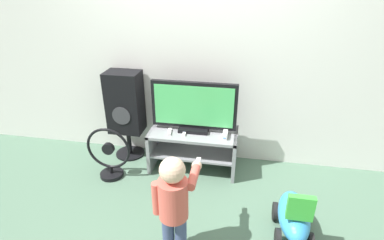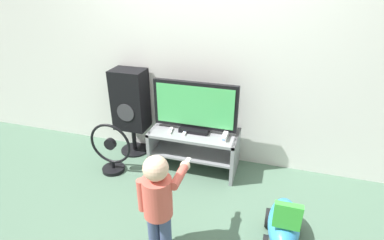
% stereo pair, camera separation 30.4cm
% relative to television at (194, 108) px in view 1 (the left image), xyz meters
% --- Properties ---
extents(ground_plane, '(16.00, 16.00, 0.00)m').
position_rel_television_xyz_m(ground_plane, '(0.00, -0.25, -0.72)').
color(ground_plane, '#4C6B56').
extents(wall_back, '(10.00, 0.06, 2.60)m').
position_rel_television_xyz_m(wall_back, '(0.00, 0.29, 0.58)').
color(wall_back, silver).
rests_on(wall_back, ground_plane).
extents(tv_stand, '(0.94, 0.46, 0.46)m').
position_rel_television_xyz_m(tv_stand, '(0.00, -0.02, -0.42)').
color(tv_stand, gray).
rests_on(tv_stand, ground_plane).
extents(television, '(0.89, 0.20, 0.54)m').
position_rel_television_xyz_m(television, '(0.00, 0.00, 0.00)').
color(television, black).
rests_on(television, tv_stand).
extents(game_console, '(0.05, 0.20, 0.06)m').
position_rel_television_xyz_m(game_console, '(0.34, -0.06, -0.24)').
color(game_console, white).
rests_on(game_console, tv_stand).
extents(remote_primary, '(0.06, 0.13, 0.03)m').
position_rel_television_xyz_m(remote_primary, '(-0.24, -0.10, -0.26)').
color(remote_primary, white).
rests_on(remote_primary, tv_stand).
extents(remote_secondary, '(0.04, 0.13, 0.03)m').
position_rel_television_xyz_m(remote_secondary, '(-0.08, -0.09, -0.26)').
color(remote_secondary, white).
rests_on(remote_secondary, tv_stand).
extents(child, '(0.32, 0.48, 0.85)m').
position_rel_television_xyz_m(child, '(0.06, -1.16, -0.22)').
color(child, '#3F4C72').
rests_on(child, ground_plane).
extents(speaker_tower, '(0.38, 0.34, 1.03)m').
position_rel_television_xyz_m(speaker_tower, '(-0.80, 0.10, -0.07)').
color(speaker_tower, black).
rests_on(speaker_tower, ground_plane).
extents(floor_fan, '(0.47, 0.25, 0.58)m').
position_rel_television_xyz_m(floor_fan, '(-0.84, -0.35, -0.46)').
color(floor_fan, black).
rests_on(floor_fan, ground_plane).
extents(ride_on_toy, '(0.29, 0.56, 0.52)m').
position_rel_television_xyz_m(ride_on_toy, '(0.98, -0.85, -0.53)').
color(ride_on_toy, '#338CD1').
rests_on(ride_on_toy, ground_plane).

